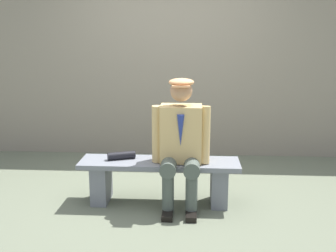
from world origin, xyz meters
TOP-DOWN VIEW (x-y plane):
  - ground_plane at (0.00, 0.00)m, footprint 30.00×30.00m
  - bench at (0.00, 0.00)m, footprint 1.56×0.40m
  - seated_man at (-0.21, 0.06)m, footprint 0.56×0.59m
  - rolled_magazine at (0.38, -0.03)m, footprint 0.28×0.17m
  - stadium_wall at (0.00, -1.81)m, footprint 12.00×0.24m

SIDE VIEW (x-z plane):
  - ground_plane at x=0.00m, z-range 0.00..0.00m
  - bench at x=0.00m, z-range 0.07..0.50m
  - rolled_magazine at x=0.38m, z-range 0.43..0.50m
  - seated_man at x=-0.21m, z-range 0.05..1.29m
  - stadium_wall at x=0.00m, z-range 0.00..2.26m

